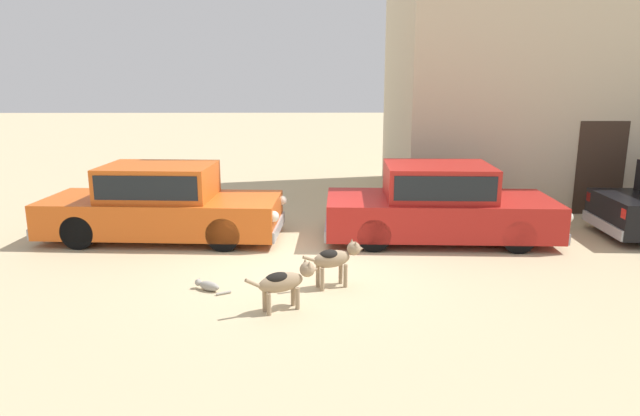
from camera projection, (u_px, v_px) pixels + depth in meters
ground_plane at (300, 263)px, 9.45m from camera, size 80.00×80.00×0.00m
parked_sedan_nearest at (162, 203)px, 10.73m from camera, size 4.66×1.96×1.43m
parked_sedan_second at (438, 203)px, 10.67m from camera, size 4.47×2.02×1.45m
apartment_block at (639, 9)px, 14.22m from camera, size 12.23×5.04×9.43m
stray_dog_spotted at (286, 280)px, 7.47m from camera, size 0.98×0.57×0.65m
stray_dog_tan at (336, 258)px, 8.28m from camera, size 0.94×0.47×0.69m
stray_cat at (208, 286)px, 8.21m from camera, size 0.57×0.36×0.15m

